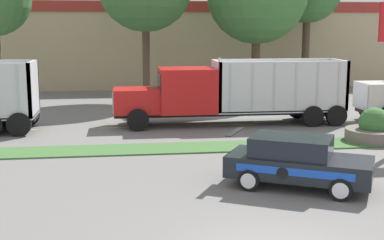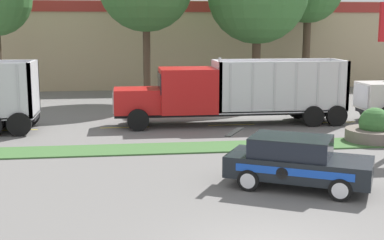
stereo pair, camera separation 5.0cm
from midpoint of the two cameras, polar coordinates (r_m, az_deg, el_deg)
grass_verge at (r=22.07m, az=1.03°, el=-2.94°), size 120.00×1.93×0.06m
centre_line_3 at (r=27.23m, az=-18.59°, el=-1.03°), size 2.40×0.14×0.01m
centre_line_4 at (r=26.71m, az=-7.15°, el=-0.78°), size 2.40×0.14×0.01m
centre_line_5 at (r=27.26m, az=4.27°, el=-0.51°), size 2.40×0.14×0.01m
centre_line_6 at (r=28.84m, az=14.84°, el=-0.24°), size 2.40×0.14×0.01m
dump_truck_lead at (r=27.05m, az=2.16°, el=2.72°), size 11.73×2.69×3.45m
rally_car at (r=16.96m, az=11.16°, el=-4.32°), size 4.76×3.76×1.64m
stone_planter at (r=24.51m, az=18.91°, el=-1.03°), size 2.45×2.45×1.50m
store_building_backdrop at (r=48.45m, az=2.37°, el=8.21°), size 34.92×12.10×6.86m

